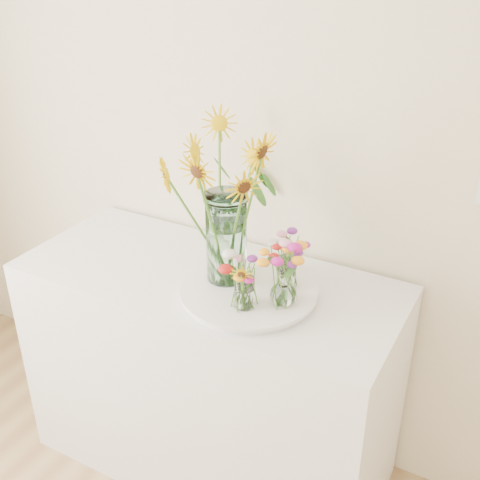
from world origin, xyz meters
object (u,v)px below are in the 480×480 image
Objects in this scene: counter at (210,374)px; tray at (249,293)px; mason_jar at (226,238)px; small_vase_a at (244,293)px; small_vase_b at (284,288)px; small_vase_c at (286,273)px.

counter is 3.17× the size of tray.
mason_jar is 0.22m from small_vase_a.
counter is at bearing 147.50° from small_vase_a.
tray is 3.51× the size of small_vase_b.
tray is 0.16m from small_vase_b.
tray is 0.15m from small_vase_c.
tray is 0.13m from small_vase_a.
small_vase_b reaches higher than small_vase_c.
tray is at bearing -13.46° from counter.
mason_jar reaches higher than counter.
small_vase_b reaches higher than small_vase_a.
tray is at bearing -15.09° from mason_jar.
mason_jar reaches higher than tray.
small_vase_c is at bearing 36.55° from tray.
mason_jar is at bearing 137.20° from small_vase_a.
small_vase_a is (0.23, -0.15, 0.53)m from counter.
tray is at bearing -143.45° from small_vase_c.
small_vase_c is at bearing 13.55° from mason_jar.
mason_jar is (0.09, -0.02, 0.64)m from counter.
tray is 0.20m from mason_jar.
counter is at bearing 168.09° from small_vase_b.
mason_jar is at bearing -11.69° from counter.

